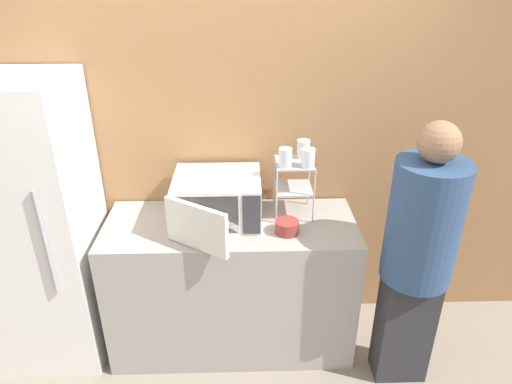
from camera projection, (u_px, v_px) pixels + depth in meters
ground_plane at (233, 372)px, 2.95m from camera, size 12.00×12.00×0.00m
wall_back at (230, 147)px, 2.96m from camera, size 8.00×0.06×2.60m
counter at (232, 284)px, 3.02m from camera, size 1.56×0.62×0.93m
microwave at (217, 199)px, 2.79m from camera, size 0.54×0.69×0.28m
dish_rack at (294, 177)px, 2.81m from camera, size 0.24×0.24×0.36m
glass_front_left at (285, 158)px, 2.68m from camera, size 0.08×0.08×0.11m
glass_back_right at (303, 149)px, 2.80m from camera, size 0.08×0.08×0.11m
glass_front_right at (308, 158)px, 2.67m from camera, size 0.08×0.08×0.11m
bowl at (287, 227)px, 2.70m from camera, size 0.14×0.14×0.08m
person at (418, 250)px, 2.54m from camera, size 0.39×0.39×1.68m
refrigerator at (35, 228)px, 2.78m from camera, size 0.70×0.65×1.84m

